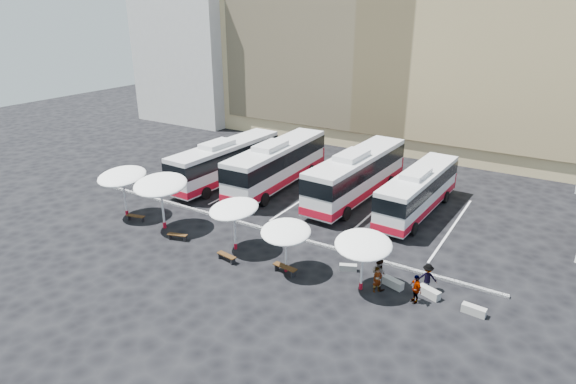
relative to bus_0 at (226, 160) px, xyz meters
The scene contains 26 objects.
ground 10.94m from the bus_0, 41.15° to the right, with size 120.00×120.00×0.00m, color black.
sandstone_building 28.15m from the bus_0, 71.93° to the left, with size 42.00×18.25×29.60m.
apartment_block 29.71m from the bus_0, 133.57° to the left, with size 14.00×14.00×18.00m, color beige.
curb_divider 10.61m from the bus_0, 39.08° to the right, with size 34.00×0.25×0.15m, color black.
bay_lines 8.40m from the bus_0, ahead, with size 24.15×12.00×0.01m.
bus_0 is the anchor object (origin of this frame).
bus_1 4.79m from the bus_0, 17.79° to the left, with size 3.45×13.40×4.22m.
bus_2 11.98m from the bus_0, 12.15° to the left, with size 3.55×13.48×4.24m.
bus_3 17.14m from the bus_0, ahead, with size 3.12×11.79×3.71m.
sunshade_0 10.27m from the bus_0, 100.20° to the right, with size 4.05×4.09×3.76m.
sunshade_1 10.43m from the bus_0, 77.46° to the right, with size 4.85×4.88×3.94m.
sunshade_2 13.19m from the bus_0, 49.13° to the right, with size 4.27×4.29×3.39m.
sunshade_3 16.81m from the bus_0, 39.32° to the right, with size 3.87×3.90×3.14m.
sunshade_4 20.36m from the bus_0, 29.65° to the right, with size 4.13×4.16×3.34m.
wood_bench_0 10.52m from the bus_0, 92.51° to the right, with size 1.49×0.72×0.44m.
wood_bench_1 12.01m from the bus_0, 68.17° to the right, with size 1.45×0.76×0.43m.
wood_bench_2 14.83m from the bus_0, 51.65° to the right, with size 1.48×0.59×0.44m.
wood_bench_3 17.12m from the bus_0, 39.78° to the right, with size 1.64×0.61×0.49m.
conc_bench_0 18.41m from the bus_0, 27.90° to the right, with size 1.06×0.35×0.40m, color gray.
conc_bench_1 21.19m from the bus_0, 24.83° to the right, with size 1.27×0.42×0.48m, color gray.
conc_bench_2 23.01m from the bus_0, 22.38° to the right, with size 1.28×0.43×0.48m, color gray.
conc_bench_3 25.47m from the bus_0, 21.12° to the right, with size 1.23×0.41×0.46m, color gray.
passenger_0 21.03m from the bus_0, 27.95° to the right, with size 0.56×0.37×1.53m, color black.
passenger_1 20.79m from the bus_0, 27.19° to the right, with size 0.93×0.72×1.91m, color black.
passenger_2 22.90m from the bus_0, 25.12° to the right, with size 0.98×0.41×1.68m, color black.
passenger_3 22.47m from the bus_0, 21.45° to the right, with size 1.07×0.61×1.65m, color black.
Camera 1 is at (18.44, -25.27, 15.21)m, focal length 30.00 mm.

